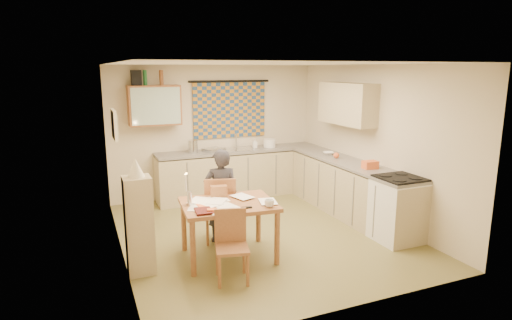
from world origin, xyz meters
name	(u,v)px	position (x,y,z in m)	size (l,w,h in m)	color
floor	(261,234)	(0.00, 0.00, -0.01)	(4.00, 4.50, 0.02)	brown
ceiling	(261,63)	(0.00, 0.00, 2.51)	(4.00, 4.50, 0.02)	white
wall_back	(215,131)	(0.00, 2.26, 1.25)	(4.00, 0.02, 2.50)	beige
wall_front	(352,193)	(0.00, -2.26, 1.25)	(4.00, 0.02, 2.50)	beige
wall_left	(116,163)	(-2.01, 0.00, 1.25)	(0.02, 4.50, 2.50)	beige
wall_right	(374,143)	(2.01, 0.00, 1.25)	(0.02, 4.50, 2.50)	beige
window_blind	(230,110)	(0.30, 2.22, 1.65)	(1.45, 0.03, 1.05)	navy
curtain_rod	(230,81)	(0.30, 2.20, 2.20)	(0.04, 0.04, 1.60)	black
wall_cabinet	(154,105)	(-1.15, 2.08, 1.80)	(0.90, 0.34, 0.70)	brown
wall_cabinet_glass	(156,106)	(-1.15, 1.91, 1.80)	(0.84, 0.02, 0.64)	#99B2A5
upper_cabinet_right	(347,104)	(1.83, 0.55, 1.85)	(0.34, 1.30, 0.70)	tan
framed_print	(114,125)	(-1.97, 0.40, 1.70)	(0.04, 0.50, 0.40)	beige
print_canvas	(116,124)	(-1.95, 0.40, 1.70)	(0.01, 0.42, 0.32)	beige
counter_back	(242,173)	(0.45, 1.95, 0.45)	(3.30, 0.62, 0.92)	tan
counter_right	(350,190)	(1.70, 0.16, 0.45)	(0.62, 2.95, 0.92)	tan
stove	(398,209)	(1.70, -1.01, 0.47)	(0.61, 0.61, 0.94)	white
sink	(239,151)	(0.39, 1.95, 0.88)	(0.55, 0.45, 0.10)	silver
tap	(236,141)	(0.40, 2.13, 1.06)	(0.03, 0.03, 0.28)	silver
dish_rack	(214,150)	(-0.12, 1.95, 0.95)	(0.35, 0.30, 0.06)	silver
kettle	(193,146)	(-0.51, 1.95, 1.04)	(0.18, 0.18, 0.24)	silver
mixing_bowl	(269,143)	(1.02, 1.95, 1.00)	(0.24, 0.24, 0.16)	white
soap_bottle	(255,143)	(0.73, 2.00, 1.01)	(0.09, 0.09, 0.18)	white
bowl	(328,153)	(1.70, 0.87, 0.94)	(0.24, 0.24, 0.05)	white
orange_bag	(370,165)	(1.70, -0.33, 0.98)	(0.22, 0.16, 0.12)	orange
fruit_orange	(336,155)	(1.65, 0.54, 0.97)	(0.10, 0.10, 0.10)	orange
speaker	(136,78)	(-1.44, 2.08, 2.28)	(0.16, 0.20, 0.26)	black
bottle_green	(145,78)	(-1.29, 2.08, 2.28)	(0.07, 0.07, 0.26)	#195926
bottle_brown	(161,78)	(-1.01, 2.08, 2.28)	(0.07, 0.07, 0.26)	brown
dining_table	(229,230)	(-0.71, -0.61, 0.38)	(1.26, 1.00, 0.75)	brown
chair_far	(220,221)	(-0.64, -0.03, 0.30)	(0.54, 0.54, 0.96)	brown
chair_near	(232,259)	(-0.88, -1.22, 0.26)	(0.45, 0.45, 0.83)	brown
person	(221,196)	(-0.63, -0.04, 0.67)	(0.54, 0.41, 1.35)	black
shelf_stand	(139,226)	(-1.84, -0.61, 0.60)	(0.32, 0.30, 1.20)	tan
lampshade	(136,168)	(-1.84, -0.61, 1.31)	(0.20, 0.20, 0.22)	beige
letter_rack	(219,192)	(-0.76, -0.35, 0.83)	(0.22, 0.10, 0.16)	brown
mug	(269,203)	(-0.30, -0.98, 0.80)	(0.12, 0.12, 0.09)	white
magazine	(195,212)	(-1.21, -0.84, 0.76)	(0.22, 0.28, 0.02)	maroon
book	(198,207)	(-1.13, -0.67, 0.76)	(0.17, 0.23, 0.02)	orange
orange_box	(212,211)	(-1.02, -0.89, 0.77)	(0.12, 0.08, 0.04)	orange
eyeglasses	(247,208)	(-0.58, -0.91, 0.76)	(0.13, 0.04, 0.02)	black
candle_holder	(190,199)	(-1.20, -0.54, 0.84)	(0.06, 0.06, 0.18)	silver
candle	(186,183)	(-1.24, -0.50, 1.04)	(0.02, 0.02, 0.22)	white
candle_flame	(186,174)	(-1.23, -0.53, 1.16)	(0.02, 0.02, 0.02)	#FFCC66
papers	(219,203)	(-0.84, -0.63, 0.76)	(1.18, 0.85, 0.02)	white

